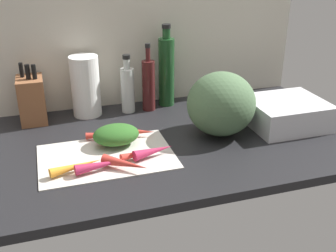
# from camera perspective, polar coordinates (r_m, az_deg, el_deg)

# --- Properties ---
(ground_plane) EXTENTS (1.70, 0.80, 0.03)m
(ground_plane) POSITION_cam_1_polar(r_m,az_deg,el_deg) (1.45, -6.16, -2.87)
(ground_plane) COLOR black
(wall_back) EXTENTS (1.70, 0.03, 0.60)m
(wall_back) POSITION_cam_1_polar(r_m,az_deg,el_deg) (1.70, -9.35, 12.44)
(wall_back) COLOR beige
(wall_back) RESTS_ON ground_plane
(cutting_board) EXTENTS (0.43, 0.29, 0.01)m
(cutting_board) POSITION_cam_1_polar(r_m,az_deg,el_deg) (1.35, -8.53, -4.16)
(cutting_board) COLOR beige
(cutting_board) RESTS_ON ground_plane
(carrot_0) EXTENTS (0.13, 0.09, 0.03)m
(carrot_0) POSITION_cam_1_polar(r_m,az_deg,el_deg) (1.45, -7.20, -1.15)
(carrot_0) COLOR orange
(carrot_0) RESTS_ON cutting_board
(carrot_1) EXTENTS (0.17, 0.05, 0.02)m
(carrot_1) POSITION_cam_1_polar(r_m,az_deg,el_deg) (1.46, -8.00, -1.21)
(carrot_1) COLOR red
(carrot_1) RESTS_ON cutting_board
(carrot_2) EXTENTS (0.12, 0.06, 0.03)m
(carrot_2) POSITION_cam_1_polar(r_m,az_deg,el_deg) (1.46, -3.99, -0.81)
(carrot_2) COLOR red
(carrot_2) RESTS_ON cutting_board
(carrot_3) EXTENTS (0.14, 0.07, 0.03)m
(carrot_3) POSITION_cam_1_polar(r_m,az_deg,el_deg) (1.32, -2.01, -3.49)
(carrot_3) COLOR #B2264C
(carrot_3) RESTS_ON cutting_board
(carrot_4) EXTENTS (0.17, 0.07, 0.03)m
(carrot_4) POSITION_cam_1_polar(r_m,az_deg,el_deg) (1.27, -12.59, -5.48)
(carrot_4) COLOR orange
(carrot_4) RESTS_ON cutting_board
(carrot_5) EXTENTS (0.14, 0.12, 0.03)m
(carrot_5) POSITION_cam_1_polar(r_m,az_deg,el_deg) (1.26, -5.96, -5.24)
(carrot_5) COLOR red
(carrot_5) RESTS_ON cutting_board
(carrot_6) EXTENTS (0.16, 0.05, 0.03)m
(carrot_6) POSITION_cam_1_polar(r_m,az_deg,el_deg) (1.26, -9.30, -5.36)
(carrot_6) COLOR #B2264C
(carrot_6) RESTS_ON cutting_board
(carrot_7) EXTENTS (0.11, 0.05, 0.03)m
(carrot_7) POSITION_cam_1_polar(r_m,az_deg,el_deg) (1.32, -4.36, -3.90)
(carrot_7) COLOR red
(carrot_7) RESTS_ON cutting_board
(carrot_greens_pile) EXTENTS (0.16, 0.12, 0.07)m
(carrot_greens_pile) POSITION_cam_1_polar(r_m,az_deg,el_deg) (1.41, -7.24, -1.21)
(carrot_greens_pile) COLOR #2D6023
(carrot_greens_pile) RESTS_ON cutting_board
(winter_squash) EXTENTS (0.25, 0.24, 0.23)m
(winter_squash) POSITION_cam_1_polar(r_m,az_deg,el_deg) (1.47, 7.40, 3.07)
(winter_squash) COLOR #4C6B47
(winter_squash) RESTS_ON ground_plane
(knife_block) EXTENTS (0.10, 0.13, 0.23)m
(knife_block) POSITION_cam_1_polar(r_m,az_deg,el_deg) (1.65, -18.40, 3.52)
(knife_block) COLOR brown
(knife_block) RESTS_ON ground_plane
(paper_towel_roll) EXTENTS (0.11, 0.11, 0.24)m
(paper_towel_roll) POSITION_cam_1_polar(r_m,az_deg,el_deg) (1.65, -11.39, 5.45)
(paper_towel_roll) COLOR white
(paper_towel_roll) RESTS_ON ground_plane
(bottle_0) EXTENTS (0.05, 0.05, 0.24)m
(bottle_0) POSITION_cam_1_polar(r_m,az_deg,el_deg) (1.67, -5.63, 5.23)
(bottle_0) COLOR silver
(bottle_0) RESTS_ON ground_plane
(bottle_1) EXTENTS (0.05, 0.05, 0.28)m
(bottle_1) POSITION_cam_1_polar(r_m,az_deg,el_deg) (1.68, -2.73, 5.81)
(bottle_1) COLOR #471919
(bottle_1) RESTS_ON ground_plane
(bottle_2) EXTENTS (0.07, 0.07, 0.34)m
(bottle_2) POSITION_cam_1_polar(r_m,az_deg,el_deg) (1.72, -0.23, 7.72)
(bottle_2) COLOR #19421E
(bottle_2) RESTS_ON ground_plane
(dish_rack) EXTENTS (0.28, 0.24, 0.10)m
(dish_rack) POSITION_cam_1_polar(r_m,az_deg,el_deg) (1.61, 16.05, 1.74)
(dish_rack) COLOR silver
(dish_rack) RESTS_ON ground_plane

